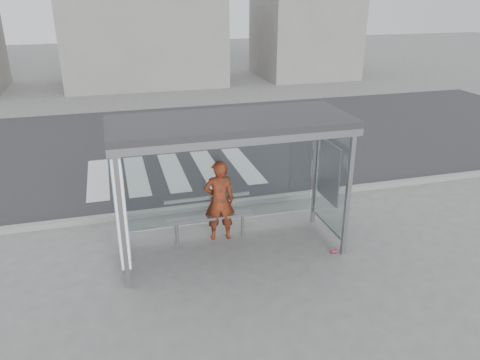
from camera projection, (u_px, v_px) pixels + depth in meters
name	position (u px, v px, depth m)	size (l,w,h in m)	color
ground	(232.00, 250.00, 9.06)	(80.00, 80.00, 0.00)	slate
road	(177.00, 143.00, 15.29)	(30.00, 10.00, 0.01)	#2C2C2F
curb	(210.00, 206.00, 10.77)	(30.00, 0.18, 0.12)	gray
crosswalk	(173.00, 172.00, 12.94)	(4.55, 3.00, 0.00)	silver
bus_shelter	(210.00, 154.00, 8.27)	(4.25, 1.65, 2.62)	gray
building_center	(143.00, 35.00, 24.14)	(8.00, 5.00, 5.00)	gray
building_right	(305.00, 12.00, 26.02)	(5.00, 5.00, 7.00)	gray
person	(219.00, 201.00, 9.18)	(0.61, 0.40, 1.67)	#C05612
bench	(210.00, 216.00, 9.22)	(1.72, 0.32, 0.89)	slate
soda_can	(334.00, 252.00, 8.94)	(0.07, 0.07, 0.12)	#C2395F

